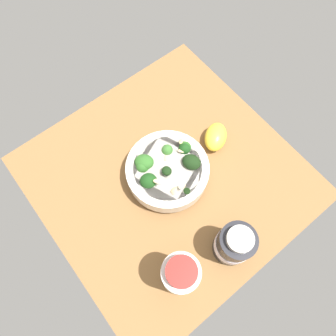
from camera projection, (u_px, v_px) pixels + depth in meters
The scene contains 5 objects.
ground_plane at pixel (168, 179), 77.90cm from camera, with size 58.24×58.24×4.84cm, color brown.
bowl_of_broccoli at pixel (168, 168), 72.50cm from camera, with size 18.94×18.94×8.24cm.
lemon_wedge at pixel (214, 136), 77.24cm from camera, with size 7.68×5.23×4.55cm, color yellow.
bottle_tall at pixel (180, 275), 60.22cm from camera, with size 7.21×7.21×15.31cm.
bottle_short at pixel (234, 244), 64.14cm from camera, with size 7.59×7.59×12.28cm.
Camera 1 is at (16.70, 21.16, 70.73)cm, focal length 33.80 mm.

